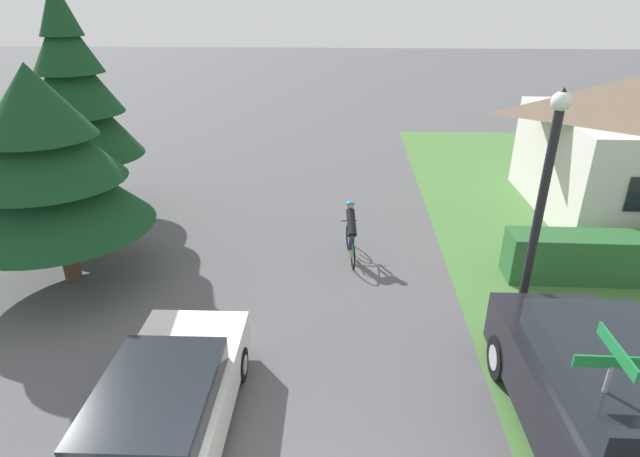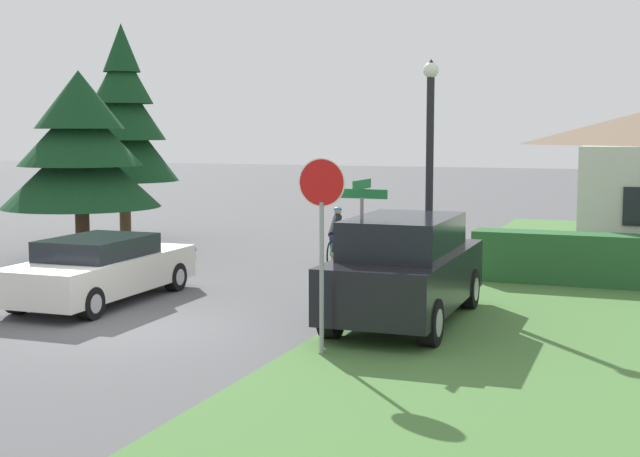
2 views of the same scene
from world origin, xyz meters
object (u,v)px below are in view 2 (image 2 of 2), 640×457
at_px(stop_sign, 322,215).
at_px(parked_suv_right, 405,270).
at_px(cyclist, 335,237).
at_px(conifer_tall_near, 80,149).
at_px(street_lamp, 430,158).
at_px(sedan_left_lane, 101,269).
at_px(street_name_sign, 362,226).
at_px(conifer_tall_far, 123,121).

bearing_deg(stop_sign, parked_suv_right, -104.20).
height_order(cyclist, conifer_tall_near, conifer_tall_near).
relative_size(street_lamp, conifer_tall_near, 0.98).
bearing_deg(street_lamp, parked_suv_right, -84.33).
height_order(sedan_left_lane, conifer_tall_near, conifer_tall_near).
distance_m(sedan_left_lane, street_lamp, 7.03).
bearing_deg(street_name_sign, stop_sign, -90.94).
distance_m(sedan_left_lane, cyclist, 6.83).
bearing_deg(parked_suv_right, stop_sign, 166.61).
bearing_deg(conifer_tall_near, parked_suv_right, -23.75).
xyz_separation_m(conifer_tall_near, conifer_tall_far, (-1.33, 4.01, 0.78)).
relative_size(cyclist, street_lamp, 0.37).
bearing_deg(street_lamp, street_name_sign, -94.51).
distance_m(parked_suv_right, conifer_tall_far, 14.51).
xyz_separation_m(cyclist, stop_sign, (2.94, -8.60, 1.43)).
bearing_deg(street_name_sign, sedan_left_lane, 175.01).
relative_size(street_lamp, street_name_sign, 1.88).
xyz_separation_m(street_lamp, street_name_sign, (-0.28, -3.54, -1.06)).
relative_size(stop_sign, conifer_tall_near, 0.60).
bearing_deg(sedan_left_lane, street_lamp, -64.35).
xyz_separation_m(cyclist, street_name_sign, (2.97, -6.77, 1.09)).
distance_m(conifer_tall_near, conifer_tall_far, 4.30).
bearing_deg(sedan_left_lane, conifer_tall_near, 37.89).
bearing_deg(street_name_sign, street_lamp, 85.49).
xyz_separation_m(sedan_left_lane, conifer_tall_near, (-3.91, 4.77, 2.28)).
distance_m(cyclist, stop_sign, 9.20).
distance_m(stop_sign, street_name_sign, 1.85).
distance_m(cyclist, street_lamp, 5.07).
bearing_deg(stop_sign, conifer_tall_far, -47.39).
bearing_deg(conifer_tall_near, stop_sign, -36.60).
xyz_separation_m(sedan_left_lane, street_name_sign, (5.67, -0.49, 1.15)).
relative_size(sedan_left_lane, cyclist, 2.60).
bearing_deg(street_lamp, sedan_left_lane, -152.91).
bearing_deg(parked_suv_right, conifer_tall_far, 52.54).
height_order(sedan_left_lane, street_name_sign, street_name_sign).
relative_size(stop_sign, conifer_tall_far, 0.45).
height_order(street_lamp, street_name_sign, street_lamp).
distance_m(street_name_sign, conifer_tall_far, 14.45).
xyz_separation_m(sedan_left_lane, parked_suv_right, (6.22, 0.32, 0.30)).
distance_m(street_lamp, conifer_tall_near, 10.01).
xyz_separation_m(street_lamp, conifer_tall_far, (-11.18, 5.74, 0.86)).
distance_m(sedan_left_lane, street_name_sign, 5.80).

